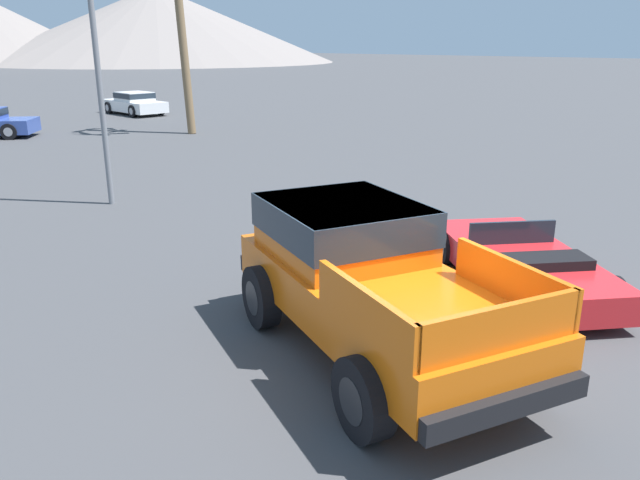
% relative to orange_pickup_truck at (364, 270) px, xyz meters
% --- Properties ---
extents(ground_plane, '(320.00, 320.00, 0.00)m').
position_rel_orange_pickup_truck_xyz_m(ground_plane, '(0.20, -0.37, -1.08)').
color(ground_plane, '#424244').
extents(orange_pickup_truck, '(3.71, 5.44, 1.87)m').
position_rel_orange_pickup_truck_xyz_m(orange_pickup_truck, '(0.00, 0.00, 0.00)').
color(orange_pickup_truck, orange).
rests_on(orange_pickup_truck, ground_plane).
extents(red_convertible_car, '(4.01, 4.30, 1.02)m').
position_rel_orange_pickup_truck_xyz_m(red_convertible_car, '(3.42, -0.65, -0.68)').
color(red_convertible_car, red).
rests_on(red_convertible_car, ground_plane).
extents(parked_car_white, '(2.08, 4.48, 1.24)m').
position_rel_orange_pickup_truck_xyz_m(parked_car_white, '(13.25, 27.35, -0.45)').
color(parked_car_white, white).
rests_on(parked_car_white, ground_plane).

